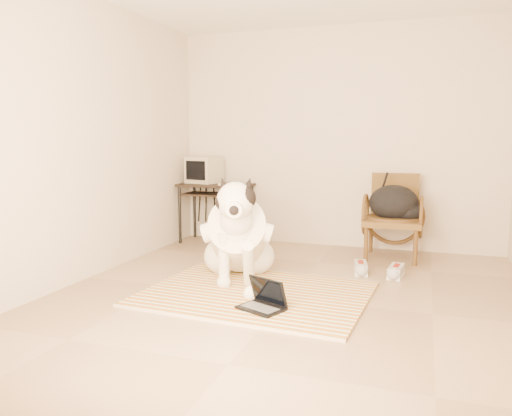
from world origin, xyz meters
The scene contains 15 objects.
floor centered at (0.00, 0.00, 0.00)m, with size 4.50×4.50×0.00m, color #9A7E5E.
wall_back centered at (0.00, 2.25, 1.35)m, with size 4.50×4.50×0.00m, color beige.
wall_front centered at (0.00, -2.25, 1.35)m, with size 4.50×4.50×0.00m, color beige.
wall_left centered at (-2.00, 0.00, 1.35)m, with size 4.50×4.50×0.00m, color beige.
rug centered at (-0.28, 0.01, 0.01)m, with size 1.98×1.56×0.02m.
dog centered at (-0.59, 0.40, 0.42)m, with size 0.81×1.34×1.06m.
laptop centered at (-0.09, -0.36, 0.08)m, with size 0.41×0.36×0.24m.
computer_desk centered at (-1.49, 1.95, 0.66)m, with size 0.92×0.52×0.77m.
crt_monitor centered at (-1.68, 2.03, 0.94)m, with size 0.46×0.44×0.35m.
desk_keyboard centered at (-1.20, 1.86, 0.78)m, with size 0.39×0.14×0.03m, color #B6AA8F.
pc_tower centered at (-1.26, 1.95, 0.18)m, with size 0.19×0.40×0.37m.
rattan_chair centered at (0.75, 1.82, 0.48)m, with size 0.63×0.60×0.95m.
backpack centered at (0.78, 1.75, 0.62)m, with size 0.58×0.45×0.40m.
sneaker_left centered at (0.49, 1.03, 0.05)m, with size 0.18×0.33×0.11m.
sneaker_right centered at (0.84, 1.01, 0.05)m, with size 0.16×0.33×0.11m.
Camera 1 is at (1.07, -3.95, 1.35)m, focal length 35.00 mm.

